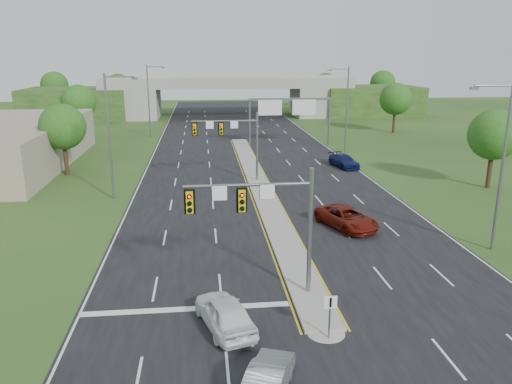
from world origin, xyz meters
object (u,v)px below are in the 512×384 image
object	(u,v)px
signal_mast_far	(234,136)
car_silver	(268,379)
signal_mast_near	(267,213)
sign_gantry	(289,108)
keep_right_sign	(330,310)
car_far_a	(347,218)
car_white	(225,312)
overpass	(228,99)
car_far_b	(344,161)

from	to	relation	value
signal_mast_far	car_silver	distance (m)	33.18
signal_mast_near	sign_gantry	distance (m)	45.88
signal_mast_far	car_silver	bearing A→B (deg)	-91.73
keep_right_sign	sign_gantry	xyz separation A→B (m)	(6.68, 49.45, 3.72)
sign_gantry	car_far_a	size ratio (longest dim) A/B	2.09
sign_gantry	car_silver	distance (m)	54.03
keep_right_sign	car_white	distance (m)	4.94
overpass	car_far_b	bearing A→B (deg)	-77.89
signal_mast_near	car_far_a	size ratio (longest dim) A/B	1.26
signal_mast_far	sign_gantry	bearing A→B (deg)	65.89
sign_gantry	car_silver	size ratio (longest dim) A/B	2.87
signal_mast_near	signal_mast_far	world-z (taller)	same
overpass	car_far_b	xyz separation A→B (m)	(10.63, -49.54, -2.83)
keep_right_sign	overpass	size ratio (longest dim) A/B	0.03
signal_mast_far	car_silver	size ratio (longest dim) A/B	1.73
signal_mast_far	car_silver	xyz separation A→B (m)	(-1.00, -32.92, -4.04)
overpass	car_white	distance (m)	83.17
signal_mast_near	sign_gantry	size ratio (longest dim) A/B	0.60
car_far_b	car_white	bearing A→B (deg)	-127.39
signal_mast_near	car_silver	bearing A→B (deg)	-97.17
car_white	car_silver	bearing A→B (deg)	88.80
overpass	car_white	size ratio (longest dim) A/B	17.10
signal_mast_near	car_far_b	size ratio (longest dim) A/B	1.43
signal_mast_near	overpass	world-z (taller)	overpass
car_silver	keep_right_sign	bearing A→B (deg)	-112.18
car_silver	car_far_a	world-z (taller)	car_far_a
car_silver	signal_mast_far	bearing A→B (deg)	-70.69
signal_mast_far	sign_gantry	xyz separation A→B (m)	(8.95, 19.99, 0.51)
overpass	car_far_a	world-z (taller)	overpass
sign_gantry	keep_right_sign	bearing A→B (deg)	-97.70
keep_right_sign	car_far_a	xyz separation A→B (m)	(5.06, 14.72, -0.73)
overpass	car_silver	size ratio (longest dim) A/B	19.81
keep_right_sign	car_far_a	size ratio (longest dim) A/B	0.40
keep_right_sign	sign_gantry	distance (m)	50.04
sign_gantry	overpass	world-z (taller)	overpass
car_far_a	car_silver	bearing A→B (deg)	-135.43
signal_mast_near	car_white	bearing A→B (deg)	-129.14
signal_mast_near	car_far_b	world-z (taller)	signal_mast_near
signal_mast_far	keep_right_sign	xyz separation A→B (m)	(2.26, -29.45, -3.21)
signal_mast_far	car_far_a	world-z (taller)	signal_mast_far
signal_mast_far	car_far_a	bearing A→B (deg)	-63.56
overpass	car_white	world-z (taller)	overpass
keep_right_sign	overpass	xyz separation A→B (m)	(0.00, 84.53, 2.04)
signal_mast_far	car_white	distance (m)	28.29
sign_gantry	car_far_b	world-z (taller)	sign_gantry
car_white	car_far_a	size ratio (longest dim) A/B	0.84
sign_gantry	overpass	distance (m)	35.75
signal_mast_far	keep_right_sign	bearing A→B (deg)	-85.61
keep_right_sign	car_silver	size ratio (longest dim) A/B	0.54
sign_gantry	car_far_a	world-z (taller)	sign_gantry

